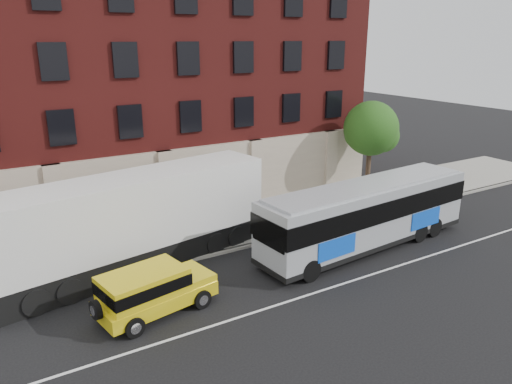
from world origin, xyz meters
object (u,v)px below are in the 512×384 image
street_tree (371,131)px  shipping_container (134,223)px  yellow_suv (151,289)px  sign_pole (16,269)px  city_bus (367,213)px

street_tree → shipping_container: size_ratio=0.46×
shipping_container → street_tree: bearing=9.0°
yellow_suv → shipping_container: shipping_container is taller
sign_pole → street_tree: 22.49m
shipping_container → sign_pole: bearing=-172.6°
yellow_suv → street_tree: bearing=21.5°
sign_pole → city_bus: (15.76, -3.17, 0.42)m
yellow_suv → shipping_container: bearing=79.8°
yellow_suv → shipping_container: size_ratio=0.37×
street_tree → city_bus: (-6.28, -6.51, -2.53)m
sign_pole → city_bus: 16.09m
sign_pole → shipping_container: (5.06, 0.65, 0.72)m
city_bus → yellow_suv: city_bus is taller
sign_pole → street_tree: (22.04, 3.34, 2.96)m
sign_pole → street_tree: size_ratio=0.40×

